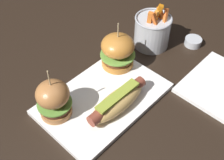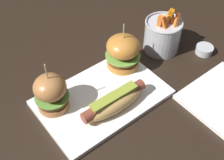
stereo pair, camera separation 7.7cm
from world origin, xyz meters
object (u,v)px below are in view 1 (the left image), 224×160
slider_left (54,99)px  slider_right (118,51)px  fries_bucket (152,31)px  sauce_ramekin (193,41)px  platter_main (103,99)px  hot_dog (117,102)px

slider_left → slider_right: (0.24, 0.01, -0.00)m
fries_bucket → sauce_ramekin: (0.09, -0.10, -0.04)m
platter_main → slider_right: size_ratio=2.32×
fries_bucket → sauce_ramekin: fries_bucket is taller
slider_right → platter_main: bearing=-153.7°
slider_left → sauce_ramekin: (0.49, -0.10, -0.05)m
slider_right → fries_bucket: (0.16, -0.01, -0.01)m
slider_left → fries_bucket: size_ratio=0.97×
sauce_ramekin → platter_main: bearing=172.9°
hot_dog → platter_main: bearing=86.9°
hot_dog → sauce_ramekin: 0.37m
hot_dog → sauce_ramekin: size_ratio=3.47×
platter_main → slider_right: slider_right is taller
hot_dog → slider_right: size_ratio=1.29×
slider_right → slider_left: bearing=-177.8°
hot_dog → fries_bucket: (0.28, 0.11, 0.01)m
slider_right → fries_bucket: bearing=-2.0°
platter_main → slider_right: (0.12, 0.06, 0.06)m
fries_bucket → slider_right: bearing=178.0°
fries_bucket → sauce_ramekin: bearing=-47.5°
slider_left → slider_right: size_ratio=1.02×
platter_main → sauce_ramekin: bearing=-7.1°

